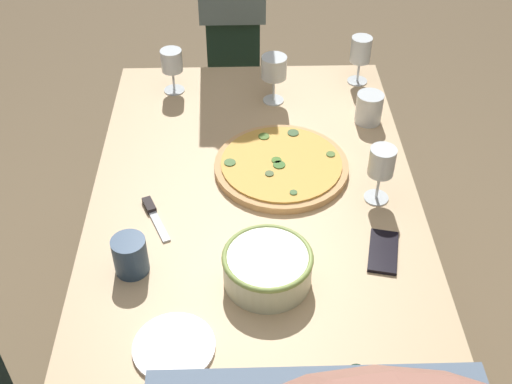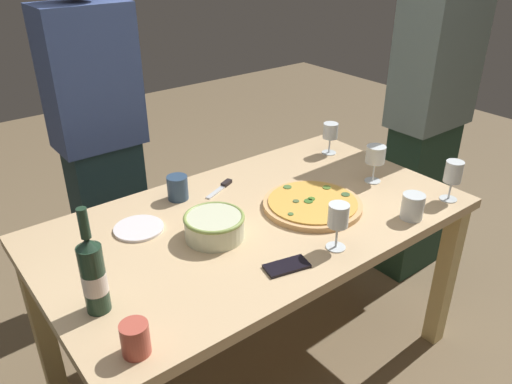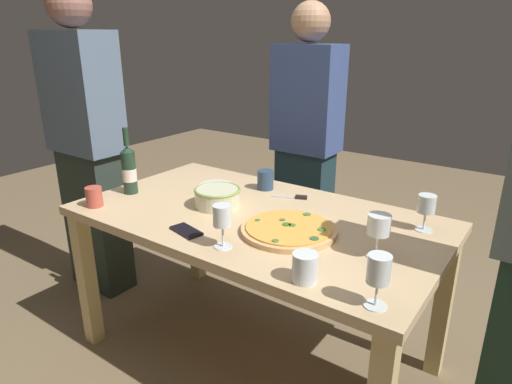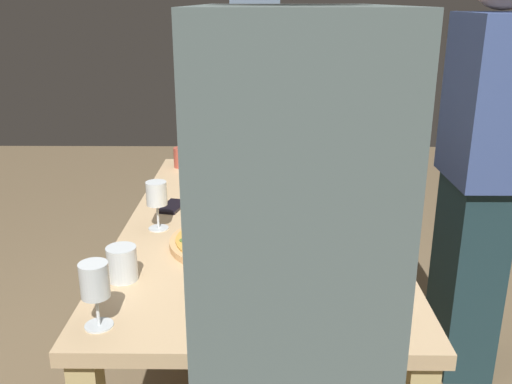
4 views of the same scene
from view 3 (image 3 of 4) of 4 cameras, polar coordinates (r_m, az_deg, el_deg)
The scene contains 17 objects.
ground_plane at distance 2.35m, azimuth 0.00°, elevation -20.04°, with size 8.00×8.00×0.00m, color #776347.
dining_table at distance 1.99m, azimuth 0.00°, elevation -5.35°, with size 1.60×0.90×0.75m.
pizza at distance 1.78m, azimuth 4.24°, elevation -4.82°, with size 0.39×0.39×0.03m.
serving_bowl at distance 2.04m, azimuth -4.95°, elevation -0.57°, with size 0.21×0.21×0.09m.
wine_bottle at distance 2.27m, azimuth -16.00°, elevation 2.83°, with size 0.07×0.07×0.33m.
wine_glass_near_pizza at distance 1.62m, azimuth -4.35°, elevation -3.36°, with size 0.07×0.07×0.17m.
wine_glass_by_bottle at distance 1.61m, azimuth 15.49°, elevation -4.34°, with size 0.08×0.08×0.16m.
wine_glass_far_left at distance 1.32m, azimuth 15.49°, elevation -9.88°, with size 0.07×0.07×0.17m.
wine_glass_far_right at distance 1.89m, azimuth 21.05°, elevation -1.69°, with size 0.07×0.07×0.15m.
cup_amber at distance 2.16m, azimuth -20.09°, elevation -0.58°, with size 0.07×0.07×0.09m, color #BE4E3E.
cup_ceramic at distance 1.44m, azimuth 6.30°, elevation -9.62°, with size 0.08×0.08×0.10m, color white.
cup_spare at distance 2.26m, azimuth 1.21°, elevation 1.57°, with size 0.08×0.08×0.10m, color navy.
side_plate at distance 2.32m, azimuth -5.15°, elevation 0.84°, with size 0.18×0.18×0.01m, color white.
cell_phone at distance 1.81m, azimuth -8.95°, elevation -4.95°, with size 0.07×0.14×0.01m, color black.
pizza_knife at distance 2.15m, azimuth 4.93°, elevation -0.66°, with size 0.17×0.09×0.02m.
person_guest_left at distance 2.73m, azimuth -20.87°, elevation 5.59°, with size 0.45×0.24×1.76m.
person_guest_right at distance 2.74m, azimuth 6.44°, elevation 5.98°, with size 0.38×0.24×1.68m.
Camera 3 is at (1.05, -1.47, 1.50)m, focal length 31.13 mm.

